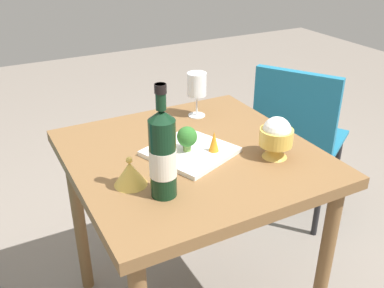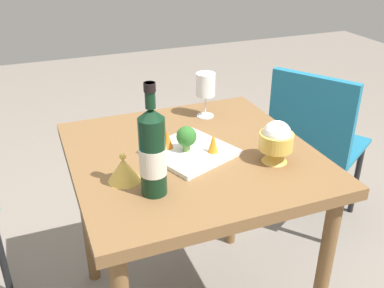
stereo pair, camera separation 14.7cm
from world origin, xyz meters
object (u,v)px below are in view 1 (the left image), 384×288
object	(u,v)px
chair_near_window	(297,130)
wine_glass	(197,85)
wine_bottle	(163,154)
serving_plate	(190,152)
rice_bowl	(276,137)
carrot_garnish_right	(214,142)
rice_bowl_lid	(130,173)
carrot_garnish_left	(167,140)
broccoli_floret	(187,137)

from	to	relation	value
chair_near_window	wine_glass	bearing A→B (deg)	-116.05
wine_bottle	serving_plate	size ratio (longest dim) A/B	1.03
chair_near_window	rice_bowl	xyz separation A→B (m)	(-0.53, -0.48, 0.30)
wine_glass	rice_bowl	size ratio (longest dim) A/B	1.26
carrot_garnish_right	rice_bowl_lid	bearing A→B (deg)	-172.27
serving_plate	carrot_garnish_left	size ratio (longest dim) A/B	4.95
wine_glass	serving_plate	world-z (taller)	wine_glass
rice_bowl	serving_plate	xyz separation A→B (m)	(-0.24, 0.15, -0.07)
serving_plate	rice_bowl	bearing A→B (deg)	-32.02
wine_bottle	wine_glass	distance (m)	0.57
wine_glass	carrot_garnish_left	distance (m)	0.34
broccoli_floret	carrot_garnish_left	distance (m)	0.07
wine_glass	rice_bowl_lid	size ratio (longest dim) A/B	1.79
chair_near_window	serving_plate	world-z (taller)	chair_near_window
rice_bowl	carrot_garnish_left	distance (m)	0.36
chair_near_window	carrot_garnish_left	distance (m)	0.93
wine_bottle	chair_near_window	bearing A→B (deg)	28.44
rice_bowl_lid	serving_plate	size ratio (longest dim) A/B	0.31
chair_near_window	rice_bowl_lid	size ratio (longest dim) A/B	8.50
rice_bowl	broccoli_floret	distance (m)	0.29
broccoli_floret	carrot_garnish_right	xyz separation A→B (m)	(0.08, -0.04, -0.01)
wine_glass	carrot_garnish_right	xyz separation A→B (m)	(-0.11, -0.32, -0.08)
wine_glass	chair_near_window	bearing A→B (deg)	5.90
rice_bowl	carrot_garnish_left	bearing A→B (deg)	148.07
carrot_garnish_right	chair_near_window	bearing A→B (deg)	28.20
rice_bowl_lid	serving_plate	distance (m)	0.26
broccoli_floret	wine_bottle	bearing A→B (deg)	-132.98
chair_near_window	broccoli_floret	size ratio (longest dim) A/B	9.91
rice_bowl	rice_bowl_lid	size ratio (longest dim) A/B	1.42
rice_bowl_lid	broccoli_floret	distance (m)	0.25
rice_bowl	carrot_garnish_right	xyz separation A→B (m)	(-0.17, 0.10, -0.02)
rice_bowl	serving_plate	distance (m)	0.29
rice_bowl_lid	rice_bowl	bearing A→B (deg)	-7.28
rice_bowl	wine_bottle	bearing A→B (deg)	-175.53
wine_glass	carrot_garnish_left	bearing A→B (deg)	-135.64
chair_near_window	wine_bottle	distance (m)	1.14
wine_bottle	rice_bowl	size ratio (longest dim) A/B	2.35
chair_near_window	wine_glass	distance (m)	0.70
serving_plate	carrot_garnish_left	xyz separation A→B (m)	(-0.07, 0.04, 0.04)
serving_plate	carrot_garnish_left	world-z (taller)	carrot_garnish_left
chair_near_window	carrot_garnish_right	world-z (taller)	chair_near_window
wine_bottle	carrot_garnish_right	world-z (taller)	wine_bottle
rice_bowl_lid	wine_glass	bearing A→B (deg)	40.66
carrot_garnish_right	rice_bowl	bearing A→B (deg)	-30.97
wine_glass	serving_plate	bearing A→B (deg)	-122.32
rice_bowl	rice_bowl_lid	xyz separation A→B (m)	(-0.48, 0.06, -0.04)
wine_glass	wine_bottle	bearing A→B (deg)	-127.86
carrot_garnish_right	broccoli_floret	bearing A→B (deg)	150.56
wine_bottle	broccoli_floret	distance (m)	0.26
wine_glass	rice_bowl	xyz separation A→B (m)	(0.07, -0.42, -0.05)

